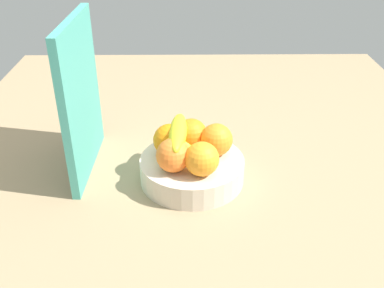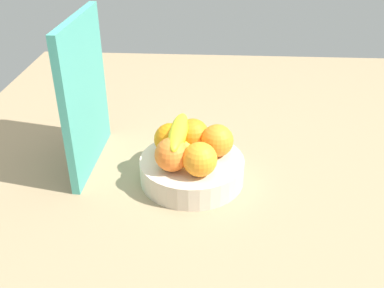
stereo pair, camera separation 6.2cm
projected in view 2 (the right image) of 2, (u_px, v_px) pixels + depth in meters
ground_plane at (204, 187)px, 103.54cm from camera, size 180.00×140.00×3.00cm
fruit_bowl at (192, 169)px, 102.34cm from camera, size 24.01×24.01×5.62cm
orange_front_left at (217, 141)px, 100.75cm from camera, size 7.51×7.51×7.51cm
orange_front_right at (193, 134)px, 103.22cm from camera, size 7.51×7.51×7.51cm
orange_center at (170, 139)px, 101.24cm from camera, size 7.51×7.51×7.51cm
orange_back_left at (172, 155)px, 95.47cm from camera, size 7.51×7.51×7.51cm
orange_back_right at (200, 159)px, 93.79cm from camera, size 7.51×7.51×7.51cm
banana_bunch at (180, 140)px, 100.20cm from camera, size 17.48×13.13×8.40cm
cutting_board at (85, 95)px, 101.62cm from camera, size 28.03×2.43×36.00cm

